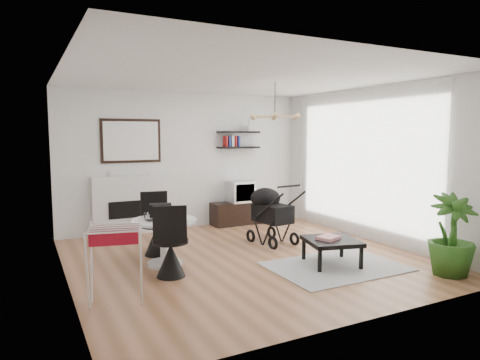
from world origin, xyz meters
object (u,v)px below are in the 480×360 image
drying_rack (115,263)px  potted_plant (451,235)px  fireplace (133,198)px  coffee_table (332,242)px  tv_console (241,213)px  crt_tv (241,191)px  dining_table (164,235)px  stroller (270,217)px

drying_rack → potted_plant: (4.15, -1.02, 0.09)m
fireplace → coffee_table: (2.05, -3.28, -0.35)m
tv_console → coffee_table: 3.14m
crt_tv → fireplace: bearing=176.0°
coffee_table → dining_table: bearing=153.4°
drying_rack → coffee_table: 3.04m
drying_rack → tv_console: bearing=58.6°
fireplace → dining_table: bearing=-92.2°
dining_table → potted_plant: size_ratio=0.84×
drying_rack → coffee_table: size_ratio=1.00×
drying_rack → coffee_table: drying_rack is taller
dining_table → drying_rack: bearing=-128.7°
fireplace → tv_console: size_ratio=1.73×
crt_tv → coffee_table: (-0.14, -3.13, -0.35)m
fireplace → tv_console: 2.25m
drying_rack → stroller: size_ratio=0.82×
dining_table → potted_plant: potted_plant is taller
crt_tv → potted_plant: size_ratio=0.46×
coffee_table → potted_plant: size_ratio=0.80×
crt_tv → potted_plant: 4.32m
fireplace → stroller: 2.64m
drying_rack → coffee_table: bearing=14.6°
tv_console → potted_plant: potted_plant is taller
fireplace → potted_plant: bearing=-53.9°
stroller → dining_table: bearing=-176.2°
fireplace → stroller: fireplace is taller
dining_table → potted_plant: 3.90m
fireplace → crt_tv: (2.20, -0.15, 0.00)m
coffee_table → fireplace: bearing=122.0°
dining_table → drying_rack: size_ratio=1.05×
crt_tv → dining_table: crt_tv is taller
dining_table → tv_console: bearing=42.1°
potted_plant → tv_console: bearing=103.0°
drying_rack → coffee_table: (3.04, 0.05, -0.12)m
dining_table → drying_rack: (-0.90, -1.12, 0.02)m
crt_tv → drying_rack: crt_tv is taller
crt_tv → drying_rack: 4.50m
drying_rack → potted_plant: potted_plant is taller
dining_table → stroller: size_ratio=0.86×
tv_console → stroller: bearing=-99.0°
fireplace → tv_console: bearing=-3.9°
tv_console → stroller: 1.66m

